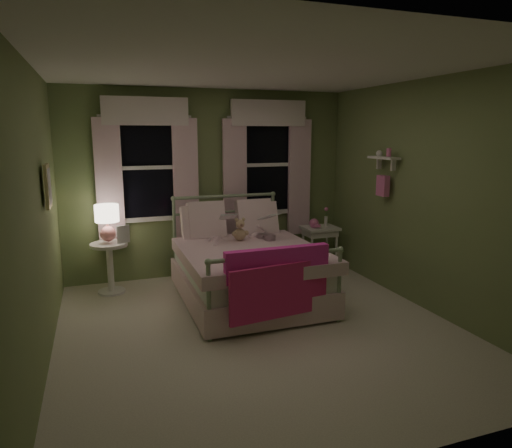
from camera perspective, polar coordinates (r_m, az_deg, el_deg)
name	(u,v)px	position (r m, az deg, el deg)	size (l,w,h in m)	color
room_shell	(260,206)	(4.49, 0.50, 2.33)	(4.20, 4.20, 4.20)	#F0E7CF
bed	(247,268)	(5.58, -1.19, -5.55)	(1.58, 2.04, 1.18)	white
pink_throw	(278,275)	(4.59, 2.82, -6.34)	(1.10, 0.22, 0.71)	#F02EA7
child_left	(215,222)	(5.77, -5.16, 0.25)	(0.24, 0.16, 0.66)	#F7D1DD
child_right	(257,219)	(5.93, 0.09, 0.64)	(0.33, 0.25, 0.67)	#F7D1DD
book_left	(220,221)	(5.52, -4.53, 0.42)	(0.20, 0.27, 0.03)	beige
book_right	(263,221)	(5.70, 0.92, 0.35)	(0.20, 0.27, 0.02)	beige
teddy_bear	(240,231)	(5.72, -2.03, -0.92)	(0.22, 0.17, 0.29)	tan
nightstand_left	(110,261)	(6.05, -17.80, -4.41)	(0.46, 0.46, 0.65)	white
table_lamp	(107,219)	(5.94, -18.11, 0.58)	(0.29, 0.29, 0.46)	pink
book_nightstand	(117,243)	(5.92, -16.95, -2.31)	(0.16, 0.22, 0.02)	beige
nightstand_right	(320,233)	(6.78, 7.99, -1.17)	(0.50, 0.40, 0.64)	white
pink_toy	(314,223)	(6.70, 7.29, 0.08)	(0.14, 0.20, 0.14)	pink
bud_vase	(326,216)	(6.84, 8.75, 0.94)	(0.06, 0.06, 0.28)	white
window_left	(148,162)	(6.25, -13.40, 7.51)	(1.34, 0.13, 1.96)	black
window_right	(268,160)	(6.64, 1.47, 8.01)	(1.34, 0.13, 1.96)	black
wall_shelf	(383,172)	(5.96, 15.63, 6.29)	(0.15, 0.50, 0.60)	white
framed_picture	(48,186)	(4.82, -24.57, 4.32)	(0.03, 0.32, 0.42)	beige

